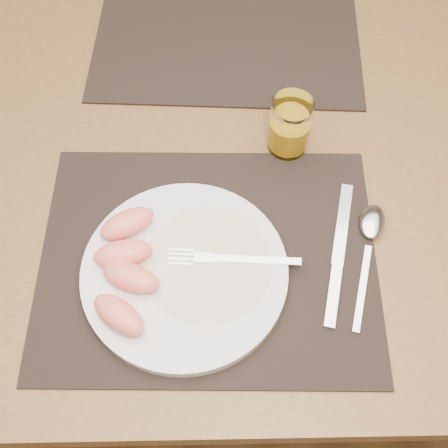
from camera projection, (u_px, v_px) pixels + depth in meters
ground at (225, 308)px, 1.52m from camera, size 5.00×5.00×0.00m
table at (226, 162)px, 0.94m from camera, size 1.40×0.90×0.75m
placemat_near at (208, 258)px, 0.75m from camera, size 0.46×0.36×0.00m
placemat_far at (228, 30)px, 0.97m from camera, size 0.47×0.37×0.00m
plate at (185, 273)px, 0.73m from camera, size 0.27×0.27×0.02m
plate_dressing at (207, 262)px, 0.73m from camera, size 0.17×0.17×0.00m
fork at (222, 259)px, 0.73m from camera, size 0.18×0.03×0.00m
knife at (337, 264)px, 0.74m from camera, size 0.07×0.22×0.01m
spoon at (371, 231)px, 0.77m from camera, size 0.07×0.19×0.01m
juice_glass at (290, 128)px, 0.81m from camera, size 0.06×0.06×0.09m
grapefruit_wedges at (125, 266)px, 0.71m from camera, size 0.10×0.20×0.03m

